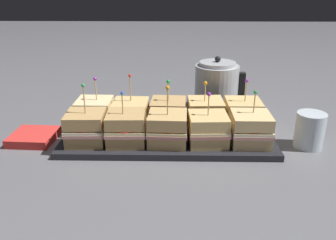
# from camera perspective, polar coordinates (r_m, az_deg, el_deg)

# --- Properties ---
(ground_plane) EXTENTS (6.00, 6.00, 0.00)m
(ground_plane) POSITION_cam_1_polar(r_m,az_deg,el_deg) (1.04, 0.00, -3.24)
(ground_plane) COLOR slate
(serving_platter) EXTENTS (0.60, 0.26, 0.02)m
(serving_platter) POSITION_cam_1_polar(r_m,az_deg,el_deg) (1.03, 0.00, -2.78)
(serving_platter) COLOR #232328
(serving_platter) RESTS_ON ground_plane
(sandwich_front_far_left) EXTENTS (0.11, 0.11, 0.17)m
(sandwich_front_far_left) POSITION_cam_1_polar(r_m,az_deg,el_deg) (0.99, -13.00, -1.21)
(sandwich_front_far_left) COLOR tan
(sandwich_front_far_left) RESTS_ON serving_platter
(sandwich_front_left) EXTENTS (0.11, 0.11, 0.15)m
(sandwich_front_left) POSITION_cam_1_polar(r_m,az_deg,el_deg) (0.97, -6.73, -1.30)
(sandwich_front_left) COLOR tan
(sandwich_front_left) RESTS_ON serving_platter
(sandwich_front_center) EXTENTS (0.11, 0.11, 0.17)m
(sandwich_front_center) POSITION_cam_1_polar(r_m,az_deg,el_deg) (0.96, 0.04, -1.40)
(sandwich_front_center) COLOR tan
(sandwich_front_center) RESTS_ON serving_platter
(sandwich_front_right) EXTENTS (0.11, 0.11, 0.15)m
(sandwich_front_right) POSITION_cam_1_polar(r_m,az_deg,el_deg) (0.97, 6.45, -1.46)
(sandwich_front_right) COLOR tan
(sandwich_front_right) RESTS_ON serving_platter
(sandwich_front_far_right) EXTENTS (0.11, 0.11, 0.15)m
(sandwich_front_far_right) POSITION_cam_1_polar(r_m,az_deg,el_deg) (0.98, 13.09, -1.43)
(sandwich_front_far_right) COLOR #DBB77A
(sandwich_front_far_right) RESTS_ON serving_platter
(sandwich_back_far_left) EXTENTS (0.11, 0.11, 0.16)m
(sandwich_back_far_left) POSITION_cam_1_polar(r_m,az_deg,el_deg) (1.09, -11.67, 1.03)
(sandwich_back_far_left) COLOR beige
(sandwich_back_far_left) RESTS_ON serving_platter
(sandwich_back_left) EXTENTS (0.11, 0.11, 0.16)m
(sandwich_back_left) POSITION_cam_1_polar(r_m,az_deg,el_deg) (1.07, -5.98, 0.93)
(sandwich_back_left) COLOR tan
(sandwich_back_left) RESTS_ON serving_platter
(sandwich_back_center) EXTENTS (0.11, 0.11, 0.15)m
(sandwich_back_center) POSITION_cam_1_polar(r_m,az_deg,el_deg) (1.06, 0.14, 0.96)
(sandwich_back_center) COLOR tan
(sandwich_back_center) RESTS_ON serving_platter
(sandwich_back_right) EXTENTS (0.11, 0.11, 0.15)m
(sandwich_back_right) POSITION_cam_1_polar(r_m,az_deg,el_deg) (1.07, 6.03, 0.98)
(sandwich_back_right) COLOR tan
(sandwich_back_right) RESTS_ON serving_platter
(sandwich_back_far_right) EXTENTS (0.11, 0.11, 0.15)m
(sandwich_back_far_right) POSITION_cam_1_polar(r_m,az_deg,el_deg) (1.08, 11.92, 0.89)
(sandwich_back_far_right) COLOR tan
(sandwich_back_far_right) RESTS_ON serving_platter
(kettle_steel) EXTENTS (0.17, 0.15, 0.19)m
(kettle_steel) POSITION_cam_1_polar(r_m,az_deg,el_deg) (1.25, 7.80, 5.24)
(kettle_steel) COLOR #B7BABF
(kettle_steel) RESTS_ON ground_plane
(drinking_glass) EXTENTS (0.08, 0.08, 0.10)m
(drinking_glass) POSITION_cam_1_polar(r_m,az_deg,el_deg) (1.05, 21.77, -1.52)
(drinking_glass) COLOR silver
(drinking_glass) RESTS_ON ground_plane
(napkin_stack) EXTENTS (0.13, 0.13, 0.02)m
(napkin_stack) POSITION_cam_1_polar(r_m,az_deg,el_deg) (1.10, -20.74, -2.55)
(napkin_stack) COLOR red
(napkin_stack) RESTS_ON ground_plane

